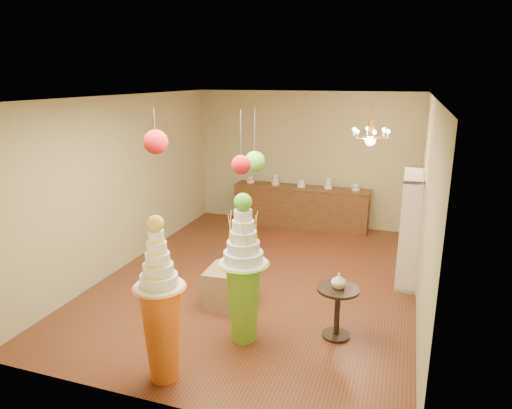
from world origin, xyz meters
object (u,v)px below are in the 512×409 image
(pedestal_orange, at_px, (161,319))
(sideboard, at_px, (301,206))
(pedestal_green, at_px, (244,282))
(round_table, at_px, (337,305))

(pedestal_orange, relative_size, sideboard, 0.63)
(sideboard, bearing_deg, pedestal_green, -85.57)
(pedestal_orange, distance_m, sideboard, 5.83)
(sideboard, relative_size, round_table, 4.36)
(pedestal_green, relative_size, pedestal_orange, 1.02)
(pedestal_orange, height_order, sideboard, pedestal_orange)
(sideboard, xyz_separation_m, round_table, (1.50, -4.35, -0.03))
(pedestal_green, xyz_separation_m, pedestal_orange, (-0.58, -1.03, -0.07))
(pedestal_orange, distance_m, round_table, 2.27)
(sideboard, distance_m, round_table, 4.61)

